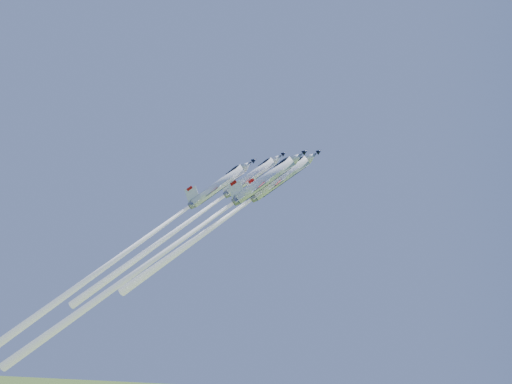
% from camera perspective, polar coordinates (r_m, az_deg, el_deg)
% --- Properties ---
extents(jet_lead, '(37.84, 12.20, 33.45)m').
position_cam_1_polar(jet_lead, '(115.56, -3.11, -2.64)').
color(jet_lead, white).
extents(jet_left, '(42.06, 14.45, 38.07)m').
position_cam_1_polar(jet_left, '(122.54, -7.38, -3.39)').
color(jet_left, white).
extents(jet_right, '(53.79, 19.33, 49.46)m').
position_cam_1_polar(jet_right, '(112.49, -9.68, -6.31)').
color(jet_right, white).
extents(jet_slot, '(49.78, 17.79, 45.69)m').
position_cam_1_polar(jet_slot, '(118.20, -12.92, -5.91)').
color(jet_slot, white).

